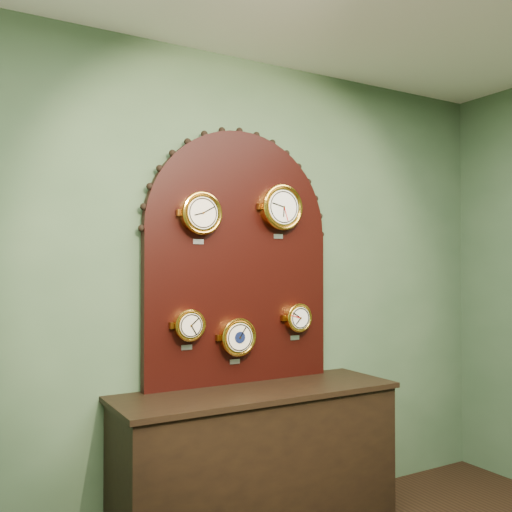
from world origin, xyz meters
TOP-DOWN VIEW (x-y plane):
  - wall_back at (0.00, 2.50)m, footprint 4.00×0.00m
  - shop_counter at (0.00, 2.23)m, footprint 1.60×0.50m
  - display_board at (0.00, 2.45)m, footprint 1.26×0.06m
  - roman_clock at (-0.28, 2.38)m, footprint 0.25×0.08m
  - arabic_clock at (0.25, 2.38)m, footprint 0.28×0.08m
  - hygrometer at (-0.35, 2.38)m, footprint 0.18×0.08m
  - barometer at (-0.05, 2.38)m, footprint 0.22×0.08m
  - tide_clock at (0.37, 2.38)m, footprint 0.18×0.08m

SIDE VIEW (x-z plane):
  - shop_counter at x=0.00m, z-range 0.00..0.80m
  - barometer at x=-0.05m, z-range 0.97..1.25m
  - hygrometer at x=-0.35m, z-range 1.08..1.31m
  - tide_clock at x=0.37m, z-range 1.09..1.32m
  - wall_back at x=0.00m, z-range -0.60..3.40m
  - display_board at x=0.00m, z-range 0.86..2.39m
  - roman_clock at x=-0.28m, z-range 1.67..1.97m
  - arabic_clock at x=0.25m, z-range 1.72..2.05m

